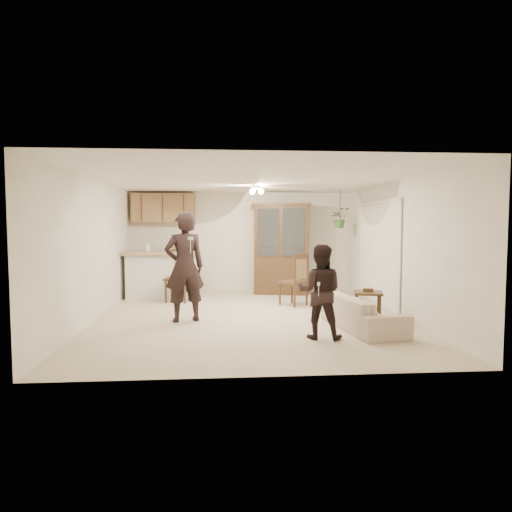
{
  "coord_description": "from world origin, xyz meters",
  "views": [
    {
      "loc": [
        -0.52,
        -8.21,
        1.7
      ],
      "look_at": [
        0.15,
        0.4,
        1.1
      ],
      "focal_mm": 32.0,
      "sensor_mm": 36.0,
      "label": 1
    }
  ],
  "objects": [
    {
      "name": "chair_hutch_left",
      "position": [
        -1.38,
        2.86,
        0.32
      ],
      "size": [
        0.68,
        0.68,
        1.13
      ],
      "rotation": [
        0.0,
        0.0,
        -1.05
      ],
      "color": "#372214",
      "rests_on": "floor"
    },
    {
      "name": "controller_adult",
      "position": [
        -1.02,
        -0.65,
        1.47
      ],
      "size": [
        0.1,
        0.17,
        0.05
      ],
      "primitive_type": "cube",
      "rotation": [
        0.0,
        0.0,
        3.44
      ],
      "color": "white",
      "rests_on": "adult"
    },
    {
      "name": "ceiling_fixture",
      "position": [
        0.2,
        1.2,
        2.4
      ],
      "size": [
        0.36,
        0.36,
        0.2
      ],
      "primitive_type": null,
      "color": "beige",
      "rests_on": "ceiling"
    },
    {
      "name": "floor",
      "position": [
        0.0,
        0.0,
        0.0
      ],
      "size": [
        6.5,
        6.5,
        0.0
      ],
      "primitive_type": "plane",
      "color": "#C7B696",
      "rests_on": "ground"
    },
    {
      "name": "controller_child",
      "position": [
        0.86,
        -1.91,
        0.86
      ],
      "size": [
        0.07,
        0.13,
        0.04
      ],
      "primitive_type": "cube",
      "rotation": [
        0.0,
        0.0,
        2.87
      ],
      "color": "white",
      "rests_on": "child"
    },
    {
      "name": "plant_cord",
      "position": [
        2.3,
        2.4,
        2.17
      ],
      "size": [
        0.01,
        0.01,
        0.65
      ],
      "primitive_type": "cylinder",
      "color": "black",
      "rests_on": "ceiling"
    },
    {
      "name": "upper_cabinets",
      "position": [
        -1.9,
        3.07,
        2.1
      ],
      "size": [
        1.5,
        0.34,
        0.7
      ],
      "primitive_type": "cube",
      "color": "brown",
      "rests_on": "wall_back"
    },
    {
      "name": "china_hutch",
      "position": [
        0.97,
        2.81,
        1.09
      ],
      "size": [
        1.48,
        0.82,
        2.21
      ],
      "rotation": [
        0.0,
        0.0,
        -0.21
      ],
      "color": "#372214",
      "rests_on": "floor"
    },
    {
      "name": "ceiling",
      "position": [
        0.0,
        0.0,
        2.5
      ],
      "size": [
        5.5,
        6.5,
        0.02
      ],
      "primitive_type": "cube",
      "color": "white",
      "rests_on": "wall_back"
    },
    {
      "name": "vertical_blinds",
      "position": [
        2.71,
        0.9,
        1.1
      ],
      "size": [
        0.06,
        2.3,
        2.1
      ],
      "primitive_type": null,
      "color": "silver",
      "rests_on": "wall_right"
    },
    {
      "name": "wall_left",
      "position": [
        -2.75,
        0.0,
        1.25
      ],
      "size": [
        0.02,
        6.5,
        2.5
      ],
      "primitive_type": "cube",
      "color": "white",
      "rests_on": "ground"
    },
    {
      "name": "wall_right",
      "position": [
        2.75,
        0.0,
        1.25
      ],
      "size": [
        0.02,
        6.5,
        2.5
      ],
      "primitive_type": "cube",
      "color": "white",
      "rests_on": "ground"
    },
    {
      "name": "adult",
      "position": [
        -1.15,
        -0.23,
        0.9
      ],
      "size": [
        0.75,
        0.61,
        1.8
      ],
      "primitive_type": "imported",
      "rotation": [
        0.0,
        0.0,
        3.44
      ],
      "color": "black",
      "rests_on": "floor"
    },
    {
      "name": "sofa",
      "position": [
        1.77,
        -1.05,
        0.37
      ],
      "size": [
        1.0,
        1.96,
        0.73
      ],
      "primitive_type": "imported",
      "rotation": [
        0.0,
        0.0,
        1.72
      ],
      "color": "beige",
      "rests_on": "floor"
    },
    {
      "name": "bar_top",
      "position": [
        -1.85,
        2.35,
        1.05
      ],
      "size": [
        1.75,
        0.7,
        0.08
      ],
      "primitive_type": "cube",
      "color": "tan",
      "rests_on": "breakfast_bar"
    },
    {
      "name": "chair_hutch_right",
      "position": [
        1.0,
        1.21,
        0.31
      ],
      "size": [
        0.68,
        0.68,
        1.1
      ],
      "rotation": [
        0.0,
        0.0,
        3.87
      ],
      "color": "#372214",
      "rests_on": "floor"
    },
    {
      "name": "chair_bar",
      "position": [
        -1.46,
        1.84,
        0.32
      ],
      "size": [
        0.6,
        0.6,
        1.15
      ],
      "rotation": [
        0.0,
        0.0,
        -0.21
      ],
      "color": "#372214",
      "rests_on": "floor"
    },
    {
      "name": "wall_back",
      "position": [
        0.0,
        3.25,
        1.25
      ],
      "size": [
        5.5,
        0.02,
        2.5
      ],
      "primitive_type": "cube",
      "color": "white",
      "rests_on": "ground"
    },
    {
      "name": "side_table",
      "position": [
        2.05,
        -0.49,
        0.27
      ],
      "size": [
        0.58,
        0.58,
        0.58
      ],
      "rotation": [
        0.0,
        0.0,
        -0.26
      ],
      "color": "#372214",
      "rests_on": "floor"
    },
    {
      "name": "hanging_plant",
      "position": [
        2.3,
        2.4,
        1.85
      ],
      "size": [
        0.43,
        0.37,
        0.48
      ],
      "primitive_type": "imported",
      "color": "#2E5F26",
      "rests_on": "ceiling"
    },
    {
      "name": "wall_front",
      "position": [
        0.0,
        -3.25,
        1.25
      ],
      "size": [
        5.5,
        0.02,
        2.5
      ],
      "primitive_type": "cube",
      "color": "white",
      "rests_on": "ground"
    },
    {
      "name": "child",
      "position": [
        0.95,
        -1.59,
        0.68
      ],
      "size": [
        0.77,
        0.67,
        1.35
      ],
      "primitive_type": "imported",
      "rotation": [
        0.0,
        0.0,
        2.87
      ],
      "color": "black",
      "rests_on": "floor"
    },
    {
      "name": "breakfast_bar",
      "position": [
        -1.85,
        2.35,
        0.5
      ],
      "size": [
        1.6,
        0.55,
        1.0
      ],
      "primitive_type": "cube",
      "color": "silver",
      "rests_on": "floor"
    }
  ]
}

